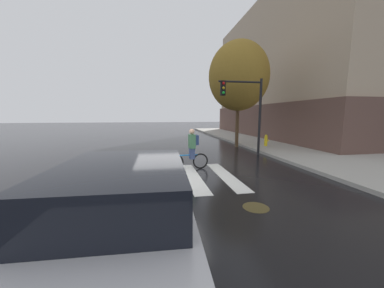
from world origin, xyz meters
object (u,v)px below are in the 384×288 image
cyclist (191,149)px  traffic_light_near (246,104)px  manhole_cover (256,207)px  fire_hydrant (266,140)px  street_tree_near (239,76)px  sedan_near (125,214)px

cyclist → traffic_light_near: traffic_light_near is taller
cyclist → traffic_light_near: (3.44, 2.44, 2.02)m
manhole_cover → cyclist: (-0.96, 3.84, 0.84)m
manhole_cover → fire_hydrant: 9.93m
manhole_cover → traffic_light_near: traffic_light_near is taller
traffic_light_near → street_tree_near: (0.74, 2.99, 1.98)m
sedan_near → street_tree_near: (6.06, 10.78, 4.02)m
cyclist → fire_hydrant: 7.63m
fire_hydrant → street_tree_near: (-1.82, 0.73, 4.31)m
sedan_near → street_tree_near: street_tree_near is taller
manhole_cover → street_tree_near: bearing=70.8°
fire_hydrant → manhole_cover: bearing=-120.6°
cyclist → sedan_near: bearing=-109.3°
cyclist → street_tree_near: size_ratio=0.24×
traffic_light_near → fire_hydrant: bearing=41.5°
sedan_near → street_tree_near: bearing=60.7°
traffic_light_near → fire_hydrant: (2.56, 2.27, -2.33)m
cyclist → fire_hydrant: bearing=38.1°
cyclist → traffic_light_near: bearing=35.3°
manhole_cover → cyclist: cyclist is taller
sedan_near → fire_hydrant: sedan_near is taller
sedan_near → fire_hydrant: (7.88, 10.05, -0.29)m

